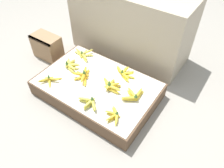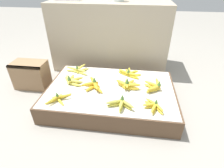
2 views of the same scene
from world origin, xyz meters
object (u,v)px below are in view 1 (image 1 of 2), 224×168
Objects in this scene: banana_bunch_middle_midright at (111,86)px; banana_bunch_middle_right at (134,96)px; banana_bunch_middle_left at (70,65)px; banana_bunch_back_left at (83,54)px; wooden_crate at (47,47)px; banana_bunch_back_midright at (124,73)px; banana_bunch_front_left at (49,80)px; banana_bunch_middle_midleft at (83,75)px; banana_bunch_front_right at (114,115)px; banana_bunch_front_midright at (90,103)px.

banana_bunch_middle_right is (0.25, 0.02, -0.00)m from banana_bunch_middle_midright.
banana_bunch_back_left is (-0.01, 0.23, -0.01)m from banana_bunch_middle_left.
wooden_crate is 0.52m from banana_bunch_back_left.
banana_bunch_middle_left is 0.91× the size of banana_bunch_middle_midright.
banana_bunch_middle_midright reaches higher than banana_bunch_back_midright.
banana_bunch_middle_right is (0.81, 0.28, 0.01)m from banana_bunch_front_left.
banana_bunch_middle_midleft is at bearing -14.45° from wooden_crate.
wooden_crate is at bearing 171.63° from banana_bunch_middle_midright.
banana_bunch_front_right is 0.92m from banana_bunch_back_left.
wooden_crate reaches higher than banana_bunch_front_right.
banana_bunch_front_right is 0.71× the size of banana_bunch_back_midright.
banana_bunch_back_left is at bearing 146.65° from banana_bunch_front_right.
wooden_crate is 1.34m from banana_bunch_front_right.
banana_bunch_front_right is at bearing -33.35° from banana_bunch_back_left.
banana_bunch_front_left is 0.87× the size of banana_bunch_middle_right.
banana_bunch_middle_right is 0.88× the size of banana_bunch_back_left.
banana_bunch_front_left is 0.34m from banana_bunch_middle_midleft.
banana_bunch_back_left is at bearing 88.22° from banana_bunch_front_left.
banana_bunch_front_midright is at bearing -177.17° from banana_bunch_front_right.
banana_bunch_back_left is at bearing 179.69° from banana_bunch_back_midright.
banana_bunch_middle_right is (0.56, 0.05, 0.00)m from banana_bunch_middle_midleft.
banana_bunch_back_left is (-0.77, 0.50, -0.00)m from banana_bunch_front_right.
banana_bunch_front_left and banana_bunch_front_right have the same top height.
banana_bunch_front_midright is 0.72m from banana_bunch_back_left.
banana_bunch_front_right is 0.28m from banana_bunch_middle_right.
banana_bunch_back_midright is at bearing 88.24° from banana_bunch_middle_midright.
wooden_crate reaches higher than banana_bunch_middle_right.
banana_bunch_front_right is at bearing 0.24° from banana_bunch_front_left.
banana_bunch_middle_right reaches higher than banana_bunch_back_left.
wooden_crate is 0.76m from banana_bunch_middle_midleft.
banana_bunch_front_left is 1.11× the size of banana_bunch_front_right.
banana_bunch_back_left is (-0.51, 0.52, -0.01)m from banana_bunch_front_midright.
banana_bunch_middle_midleft is at bearing -173.65° from banana_bunch_middle_midright.
banana_bunch_middle_right reaches higher than banana_bunch_front_right.
banana_bunch_middle_left is 0.23m from banana_bunch_back_left.
banana_bunch_front_midright is 0.41m from banana_bunch_middle_right.
banana_bunch_front_midright is at bearing -94.92° from banana_bunch_back_midright.
wooden_crate is 1.51× the size of banana_bunch_middle_right.
wooden_crate is 1.31m from banana_bunch_middle_right.
wooden_crate is 1.50× the size of banana_bunch_front_midright.
wooden_crate is 1.94× the size of banana_bunch_front_right.
banana_bunch_front_right is (1.27, -0.42, 0.05)m from wooden_crate.
banana_bunch_front_midright is at bearing -30.33° from banana_bunch_middle_left.
banana_bunch_back_midright is at bearing -0.31° from banana_bunch_back_left.
banana_bunch_middle_right is at bearing 19.40° from banana_bunch_front_left.
wooden_crate is at bearing 165.55° from banana_bunch_middle_midleft.
banana_bunch_front_right is 0.78× the size of banana_bunch_middle_right.
banana_bunch_front_midright is at bearing -41.07° from banana_bunch_middle_midleft.
banana_bunch_front_left is at bearing -136.58° from banana_bunch_middle_midleft.
banana_bunch_middle_midright reaches higher than banana_bunch_middle_right.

